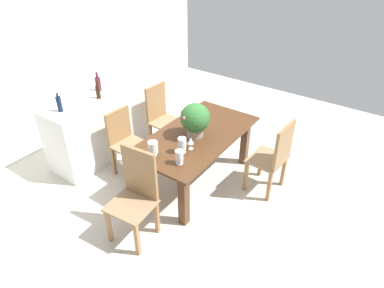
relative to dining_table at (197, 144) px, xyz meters
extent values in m
plane|color=beige|center=(0.00, -0.09, -0.59)|extent=(7.04, 7.04, 0.00)
cube|color=white|center=(0.00, 2.51, 0.71)|extent=(6.40, 0.10, 2.60)
cube|color=#4C2D19|center=(0.00, 0.00, 0.13)|extent=(1.75, 0.93, 0.03)
cube|color=#4C2D19|center=(-0.75, -0.34, -0.24)|extent=(0.10, 0.10, 0.71)
cube|color=#4C2D19|center=(0.75, -0.34, -0.24)|extent=(0.10, 0.10, 0.71)
cube|color=#4C2D19|center=(-0.75, 0.34, -0.24)|extent=(0.10, 0.10, 0.71)
cube|color=#4C2D19|center=(0.75, 0.34, -0.24)|extent=(0.10, 0.10, 0.71)
cube|color=olive|center=(-1.44, 0.18, -0.37)|extent=(0.05, 0.05, 0.45)
cube|color=olive|center=(-1.40, -0.21, -0.37)|extent=(0.05, 0.05, 0.45)
cube|color=olive|center=(-1.08, 0.21, -0.37)|extent=(0.05, 0.05, 0.45)
cube|color=olive|center=(-1.04, -0.18, -0.37)|extent=(0.05, 0.05, 0.45)
cube|color=#987855|center=(-1.24, 0.00, -0.13)|extent=(0.48, 0.50, 0.03)
cube|color=olive|center=(-1.04, 0.02, 0.18)|extent=(0.08, 0.43, 0.60)
cube|color=olive|center=(-0.58, 0.66, -0.37)|extent=(0.05, 0.05, 0.45)
cube|color=olive|center=(-0.23, 0.64, -0.37)|extent=(0.05, 0.05, 0.45)
cube|color=olive|center=(-0.56, 1.02, -0.37)|extent=(0.05, 0.05, 0.45)
cube|color=olive|center=(-0.21, 1.00, -0.37)|extent=(0.05, 0.05, 0.45)
cube|color=#987855|center=(-0.39, 0.83, -0.13)|extent=(0.45, 0.45, 0.03)
cube|color=olive|center=(-0.38, 1.03, 0.12)|extent=(0.39, 0.06, 0.47)
cube|color=olive|center=(0.21, 0.66, -0.37)|extent=(0.05, 0.05, 0.45)
cube|color=olive|center=(0.56, 0.64, -0.37)|extent=(0.05, 0.05, 0.45)
cube|color=olive|center=(0.23, 1.02, -0.37)|extent=(0.05, 0.05, 0.45)
cube|color=olive|center=(0.58, 1.00, -0.37)|extent=(0.05, 0.05, 0.45)
cube|color=#987855|center=(0.39, 0.83, -0.13)|extent=(0.45, 0.46, 0.03)
cube|color=olive|center=(0.41, 1.03, 0.16)|extent=(0.40, 0.06, 0.54)
cube|color=olive|center=(0.61, -0.67, -0.37)|extent=(0.05, 0.05, 0.45)
cube|color=olive|center=(0.20, -0.65, -0.37)|extent=(0.05, 0.05, 0.45)
cube|color=olive|center=(0.59, -1.01, -0.37)|extent=(0.05, 0.05, 0.45)
cube|color=olive|center=(0.18, -0.99, -0.37)|extent=(0.05, 0.05, 0.45)
cube|color=#987855|center=(0.39, -0.83, -0.13)|extent=(0.50, 0.44, 0.03)
cube|color=olive|center=(0.38, -1.02, 0.15)|extent=(0.44, 0.07, 0.54)
cylinder|color=gray|center=(-0.04, 0.00, 0.21)|extent=(0.21, 0.21, 0.12)
sphere|color=#2D662D|center=(-0.04, 0.00, 0.40)|extent=(0.37, 0.37, 0.37)
sphere|color=#C64C56|center=(0.11, 0.01, 0.39)|extent=(0.05, 0.05, 0.05)
sphere|color=#C64C56|center=(-0.10, 0.13, 0.45)|extent=(0.05, 0.05, 0.05)
sphere|color=#C64C56|center=(0.09, -0.03, 0.40)|extent=(0.04, 0.04, 0.04)
sphere|color=#C64C56|center=(-0.12, 0.12, 0.46)|extent=(0.04, 0.04, 0.04)
sphere|color=#C64C56|center=(-0.07, 0.17, 0.44)|extent=(0.05, 0.05, 0.05)
sphere|color=#C64C56|center=(-0.21, 0.04, 0.46)|extent=(0.05, 0.05, 0.05)
cylinder|color=silver|center=(-0.63, -0.20, 0.15)|extent=(0.08, 0.08, 0.01)
cylinder|color=silver|center=(-0.63, -0.20, 0.18)|extent=(0.02, 0.02, 0.04)
cylinder|color=silver|center=(-0.63, -0.20, 0.26)|extent=(0.09, 0.09, 0.12)
cylinder|color=silver|center=(-0.44, -0.09, 0.15)|extent=(0.08, 0.08, 0.01)
cylinder|color=silver|center=(-0.44, -0.09, 0.18)|extent=(0.02, 0.02, 0.04)
cylinder|color=silver|center=(-0.44, -0.09, 0.27)|extent=(0.10, 0.10, 0.15)
cylinder|color=silver|center=(-0.68, 0.14, 0.15)|extent=(0.08, 0.08, 0.01)
cylinder|color=silver|center=(-0.68, 0.14, 0.18)|extent=(0.03, 0.03, 0.04)
cylinder|color=silver|center=(-0.68, 0.14, 0.27)|extent=(0.12, 0.12, 0.14)
cylinder|color=silver|center=(-0.32, -0.13, 0.15)|extent=(0.06, 0.06, 0.00)
cylinder|color=silver|center=(-0.32, -0.13, 0.19)|extent=(0.01, 0.01, 0.07)
cone|color=silver|center=(-0.32, -0.13, 0.26)|extent=(0.07, 0.07, 0.08)
cube|color=silver|center=(-0.28, 1.54, -0.11)|extent=(1.58, 0.59, 0.96)
cylinder|color=#511E28|center=(-0.11, 1.65, 0.47)|extent=(0.08, 0.08, 0.20)
cylinder|color=#511E28|center=(-0.11, 1.65, 0.61)|extent=(0.03, 0.03, 0.07)
cylinder|color=black|center=(-0.29, 1.45, 0.46)|extent=(0.06, 0.06, 0.18)
cylinder|color=black|center=(-0.29, 1.45, 0.59)|extent=(0.02, 0.02, 0.08)
cylinder|color=#0F1E38|center=(-0.84, 1.56, 0.47)|extent=(0.06, 0.06, 0.20)
cylinder|color=#0F1E38|center=(-0.84, 1.56, 0.60)|extent=(0.03, 0.03, 0.05)
camera|label=1|loc=(-3.03, -2.06, 2.39)|focal=31.43mm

